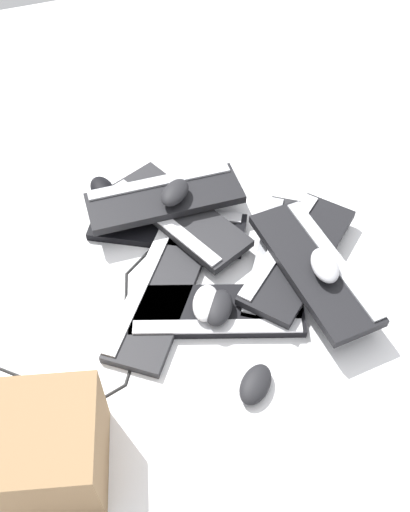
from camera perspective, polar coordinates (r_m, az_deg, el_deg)
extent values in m
plane|color=white|center=(1.56, -2.14, -0.87)|extent=(3.20, 3.20, 0.00)
cube|color=black|center=(1.46, 1.19, -5.51)|extent=(0.29, 0.46, 0.02)
cube|color=silver|center=(1.41, 1.26, -7.06)|extent=(0.18, 0.41, 0.01)
cube|color=#232326|center=(1.57, 7.90, -0.27)|extent=(0.45, 0.38, 0.02)
cube|color=#B2B5BA|center=(1.56, 5.94, 0.48)|extent=(0.36, 0.27, 0.01)
cube|color=black|center=(1.64, -3.87, 2.85)|extent=(0.35, 0.46, 0.02)
cube|color=silver|center=(1.66, -3.51, 4.61)|extent=(0.24, 0.38, 0.01)
cube|color=#232326|center=(1.49, -4.52, -3.99)|extent=(0.44, 0.39, 0.02)
cube|color=silver|center=(1.49, -6.59, -3.13)|extent=(0.35, 0.28, 0.01)
cube|color=black|center=(1.55, 9.36, 0.06)|extent=(0.39, 0.44, 0.02)
cube|color=silver|center=(1.55, 7.55, 1.23)|extent=(0.29, 0.35, 0.01)
cube|color=#232326|center=(1.63, -2.50, 4.18)|extent=(0.46, 0.31, 0.02)
cube|color=silver|center=(1.59, -4.03, 3.54)|extent=(0.40, 0.20, 0.01)
cube|color=black|center=(1.49, 10.81, -1.13)|extent=(0.45, 0.17, 0.02)
cube|color=#B2B5BA|center=(1.50, 12.71, -0.08)|extent=(0.42, 0.06, 0.01)
cube|color=black|center=(1.63, -4.04, 5.81)|extent=(0.18, 0.45, 0.02)
cube|color=#B2B5BA|center=(1.66, -4.56, 7.47)|extent=(0.06, 0.42, 0.01)
ellipsoid|color=#B7B7BC|center=(1.45, 11.89, -0.93)|extent=(0.12, 0.09, 0.04)
ellipsoid|color=black|center=(1.42, 1.38, -5.20)|extent=(0.13, 0.12, 0.04)
ellipsoid|color=black|center=(1.76, -10.23, 6.63)|extent=(0.12, 0.08, 0.04)
ellipsoid|color=black|center=(1.35, 5.07, -12.66)|extent=(0.12, 0.13, 0.04)
ellipsoid|color=black|center=(1.60, -3.03, 6.36)|extent=(0.12, 0.12, 0.04)
ellipsoid|color=silver|center=(1.42, 0.07, -4.72)|extent=(0.13, 0.11, 0.04)
cylinder|color=black|center=(1.42, -6.17, -9.17)|extent=(0.12, 0.02, 0.01)
cylinder|color=black|center=(1.47, -7.33, -6.18)|extent=(0.07, 0.02, 0.01)
cylinder|color=black|center=(1.52, -7.91, -3.39)|extent=(0.11, 0.04, 0.01)
cylinder|color=black|center=(1.57, -6.80, -0.63)|extent=(0.06, 0.08, 0.01)
cylinder|color=black|center=(1.62, -4.43, 1.73)|extent=(0.07, 0.10, 0.01)
cylinder|color=black|center=(1.68, -2.49, 4.16)|extent=(0.08, 0.07, 0.01)
sphere|color=black|center=(1.39, -5.62, -11.16)|extent=(0.01, 0.01, 0.01)
sphere|color=black|center=(1.45, -6.69, -7.26)|extent=(0.01, 0.01, 0.01)
sphere|color=black|center=(1.49, -7.95, -5.13)|extent=(0.01, 0.01, 0.01)
sphere|color=black|center=(1.55, -7.87, -1.72)|extent=(0.01, 0.01, 0.01)
sphere|color=black|center=(1.59, -5.75, 0.44)|extent=(0.01, 0.01, 0.01)
sphere|color=black|center=(1.65, -3.14, 2.97)|extent=(0.01, 0.01, 0.01)
sphere|color=black|center=(1.71, -1.86, 5.30)|extent=(0.01, 0.01, 0.01)
cylinder|color=black|center=(1.39, -7.57, -11.36)|extent=(0.06, 0.04, 0.01)
cylinder|color=black|center=(1.37, -9.23, -13.26)|extent=(0.02, 0.07, 0.01)
cylinder|color=black|center=(1.38, -12.27, -13.44)|extent=(0.06, 0.08, 0.01)
cylinder|color=black|center=(1.41, -15.43, -12.43)|extent=(0.06, 0.07, 0.01)
cylinder|color=black|center=(1.44, -18.21, -11.26)|extent=(0.06, 0.07, 0.01)
sphere|color=black|center=(1.40, -7.18, -10.15)|extent=(0.01, 0.01, 0.01)
sphere|color=black|center=(1.37, -7.98, -12.60)|extent=(0.01, 0.01, 0.01)
sphere|color=black|center=(1.37, -10.49, -13.91)|extent=(0.01, 0.01, 0.01)
sphere|color=black|center=(1.39, -14.01, -12.96)|extent=(0.01, 0.01, 0.01)
sphere|color=black|center=(1.42, -16.81, -11.90)|extent=(0.01, 0.01, 0.01)
sphere|color=black|center=(1.46, -19.56, -10.64)|extent=(0.01, 0.01, 0.01)
cube|color=olive|center=(1.24, -16.11, -18.02)|extent=(0.28, 0.30, 0.20)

